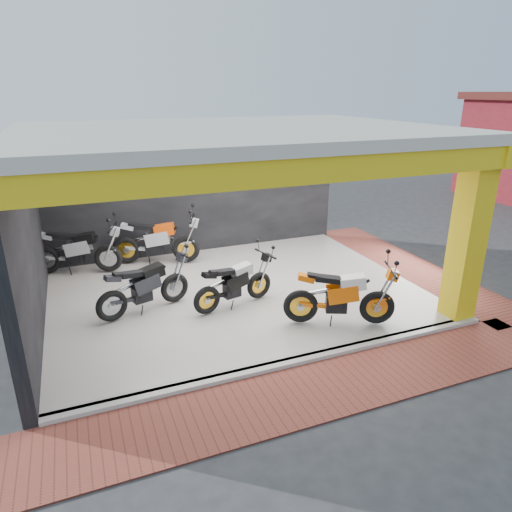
{
  "coord_description": "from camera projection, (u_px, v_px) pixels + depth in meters",
  "views": [
    {
      "loc": [
        -3.12,
        -6.94,
        4.41
      ],
      "look_at": [
        0.45,
        1.93,
        0.9
      ],
      "focal_mm": 32.0,
      "sensor_mm": 36.0,
      "label": 1
    }
  ],
  "objects": [
    {
      "name": "moto_row_b",
      "position": [
        174.0,
        274.0,
        9.57
      ],
      "size": [
        2.27,
        1.37,
        1.3
      ],
      "primitive_type": null,
      "rotation": [
        0.0,
        0.0,
        0.29
      ],
      "color": "black",
      "rests_on": "showroom_floor"
    },
    {
      "name": "showroom_floor",
      "position": [
        237.0,
        293.0,
        10.38
      ],
      "size": [
        8.0,
        6.0,
        0.1
      ],
      "primitive_type": "cube",
      "color": "beige",
      "rests_on": "ground"
    },
    {
      "name": "header_beam_front",
      "position": [
        302.0,
        170.0,
        6.65
      ],
      "size": [
        8.4,
        0.3,
        0.4
      ],
      "primitive_type": "cube",
      "color": "yellow",
      "rests_on": "corner_column"
    },
    {
      "name": "floor_kerb",
      "position": [
        296.0,
        361.0,
        7.76
      ],
      "size": [
        8.0,
        0.2,
        0.1
      ],
      "primitive_type": "cube",
      "color": "beige",
      "rests_on": "ground"
    },
    {
      "name": "paver_front",
      "position": [
        319.0,
        390.0,
        7.09
      ],
      "size": [
        9.0,
        1.4,
        0.03
      ],
      "primitive_type": "cube",
      "color": "brown",
      "rests_on": "ground"
    },
    {
      "name": "ground",
      "position": [
        272.0,
        336.0,
        8.66
      ],
      "size": [
        80.0,
        80.0,
        0.0
      ],
      "primitive_type": "plane",
      "color": "#2D2D30",
      "rests_on": "ground"
    },
    {
      "name": "showroom_ceiling",
      "position": [
        234.0,
        132.0,
        9.16
      ],
      "size": [
        8.4,
        6.4,
        0.2
      ],
      "primitive_type": "cube",
      "color": "beige",
      "rests_on": "corner_column"
    },
    {
      "name": "moto_row_d",
      "position": [
        107.0,
        246.0,
        11.17
      ],
      "size": [
        2.45,
        1.52,
        1.41
      ],
      "primitive_type": null,
      "rotation": [
        0.0,
        0.0,
        -0.31
      ],
      "color": "#A6A9AE",
      "rests_on": "showroom_floor"
    },
    {
      "name": "moto_row_c",
      "position": [
        185.0,
        237.0,
        11.77
      ],
      "size": [
        2.54,
        1.63,
        1.45
      ],
      "primitive_type": null,
      "rotation": [
        0.0,
        0.0,
        -0.34
      ],
      "color": "#B3B6BC",
      "rests_on": "showroom_floor"
    },
    {
      "name": "paver_right",
      "position": [
        407.0,
        265.0,
        12.08
      ],
      "size": [
        1.4,
        7.0,
        0.03
      ],
      "primitive_type": "cube",
      "color": "brown",
      "rests_on": "ground"
    },
    {
      "name": "corner_column",
      "position": [
        468.0,
        237.0,
        8.72
      ],
      "size": [
        0.5,
        0.5,
        3.5
      ],
      "primitive_type": "cube",
      "color": "yellow",
      "rests_on": "ground"
    },
    {
      "name": "back_wall",
      "position": [
        198.0,
        192.0,
        12.5
      ],
      "size": [
        8.2,
        0.2,
        3.5
      ],
      "primitive_type": "cube",
      "color": "black",
      "rests_on": "ground"
    },
    {
      "name": "moto_hero",
      "position": [
        379.0,
        292.0,
        8.65
      ],
      "size": [
        2.41,
        1.68,
        1.38
      ],
      "primitive_type": null,
      "rotation": [
        0.0,
        0.0,
        -0.42
      ],
      "color": "#FF660A",
      "rests_on": "showroom_floor"
    },
    {
      "name": "header_beam_right",
      "position": [
        395.0,
        139.0,
        10.67
      ],
      "size": [
        0.3,
        6.4,
        0.4
      ],
      "primitive_type": "cube",
      "color": "yellow",
      "rests_on": "corner_column"
    },
    {
      "name": "left_wall",
      "position": [
        25.0,
        243.0,
        8.36
      ],
      "size": [
        0.2,
        6.2,
        3.5
      ],
      "primitive_type": "cube",
      "color": "black",
      "rests_on": "ground"
    },
    {
      "name": "moto_row_a",
      "position": [
        259.0,
        273.0,
        9.76
      ],
      "size": [
        2.1,
        1.18,
        1.21
      ],
      "primitive_type": null,
      "rotation": [
        0.0,
        0.0,
        0.23
      ],
      "color": "black",
      "rests_on": "showroom_floor"
    }
  ]
}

